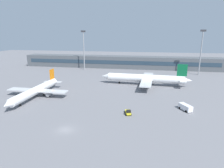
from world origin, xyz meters
TOP-DOWN VIEW (x-y plane):
  - ground_plane at (0.00, 40.00)m, footprint 400.00×400.00m
  - terminal_building at (0.00, 101.89)m, footprint 150.05×12.13m
  - airplane_near at (-23.57, 24.36)m, footprint 25.83×37.21m
  - airplane_mid at (20.19, 52.41)m, footprint 46.05×32.11m
  - baggage_tug_yellow at (15.76, 13.57)m, footprint 2.58×3.87m
  - service_van_white at (34.78, 20.59)m, footprint 4.31×5.51m
  - floodlight_tower_west at (-24.25, 89.45)m, footprint 3.20×0.80m
  - floodlight_tower_east at (53.83, 84.13)m, footprint 3.20×0.80m

SIDE VIEW (x-z plane):
  - ground_plane at x=0.00m, z-range 0.00..0.00m
  - baggage_tug_yellow at x=15.76m, z-range -0.08..1.67m
  - service_van_white at x=34.78m, z-range 0.07..2.15m
  - airplane_near at x=-23.57m, z-range -1.80..7.41m
  - airplane_mid at x=20.19m, z-range -2.22..9.15m
  - terminal_building at x=0.00m, z-range 0.00..9.00m
  - floodlight_tower_west at x=-24.25m, z-range 2.05..29.94m
  - floodlight_tower_east at x=53.83m, z-range 2.06..30.14m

